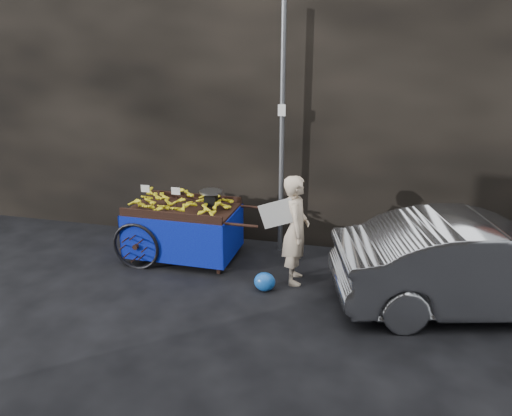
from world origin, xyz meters
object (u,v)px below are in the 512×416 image
(plastic_bag, at_px, (265,282))
(parked_car, at_px, (483,265))
(vendor, at_px, (296,230))
(banana_cart, at_px, (180,213))

(plastic_bag, bearing_deg, parked_car, 4.59)
(vendor, relative_size, parked_car, 0.42)
(vendor, bearing_deg, banana_cart, 70.34)
(vendor, distance_m, parked_car, 2.56)
(parked_car, bearing_deg, plastic_bag, 79.56)
(plastic_bag, bearing_deg, vendor, 49.16)
(banana_cart, distance_m, vendor, 2.01)
(vendor, relative_size, plastic_bag, 5.27)
(banana_cart, relative_size, parked_car, 0.61)
(vendor, distance_m, plastic_bag, 0.88)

